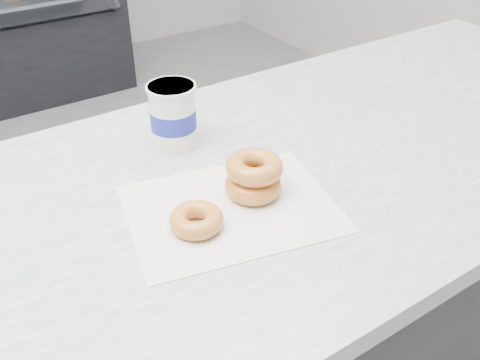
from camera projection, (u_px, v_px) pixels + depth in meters
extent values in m
cube|color=silver|center=(231.00, 208.00, 0.89)|extent=(0.39, 0.33, 0.00)
torus|color=orange|center=(196.00, 220.00, 0.84)|extent=(0.11, 0.11, 0.03)
torus|color=orange|center=(253.00, 185.00, 0.92)|extent=(0.10, 0.10, 0.03)
torus|color=orange|center=(254.00, 167.00, 0.90)|extent=(0.14, 0.14, 0.03)
cylinder|color=white|center=(173.00, 116.00, 1.03)|extent=(0.09, 0.09, 0.13)
cylinder|color=white|center=(171.00, 87.00, 1.00)|extent=(0.10, 0.10, 0.01)
cylinder|color=navy|center=(173.00, 118.00, 1.04)|extent=(0.10, 0.10, 0.04)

